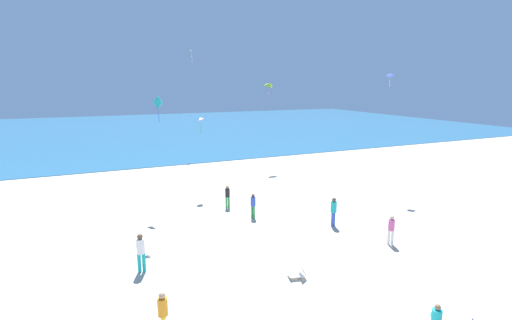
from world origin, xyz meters
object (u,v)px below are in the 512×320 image
at_px(person_5, 163,312).
at_px(kite_blue, 390,75).
at_px(person_0, 391,228).
at_px(person_7, 437,316).
at_px(person_6, 141,250).
at_px(kite_teal, 158,103).
at_px(kite_lime, 269,85).
at_px(person_2, 228,195).
at_px(beach_chair_mid_beach, 298,272).
at_px(kite_green, 192,51).
at_px(person_1, 253,204).
at_px(kite_purple, 200,119).
at_px(person_4, 334,210).

bearing_deg(person_5, kite_blue, 45.00).
bearing_deg(person_0, person_7, -172.48).
height_order(person_6, kite_teal, kite_teal).
xyz_separation_m(person_7, kite_lime, (4.77, 22.36, 7.16)).
xyz_separation_m(person_5, kite_teal, (2.02, 12.15, 5.50)).
bearing_deg(kite_lime, person_2, -127.88).
bearing_deg(person_5, person_7, -3.17).
distance_m(beach_chair_mid_beach, kite_green, 29.51).
height_order(person_2, person_7, person_2).
bearing_deg(kite_blue, beach_chair_mid_beach, -144.94).
bearing_deg(person_5, person_1, 67.62).
height_order(person_0, kite_lime, kite_lime).
bearing_deg(person_0, kite_teal, 79.21).
relative_size(person_6, kite_blue, 1.79).
relative_size(person_5, kite_green, 1.08).
xyz_separation_m(person_5, kite_lime, (12.84, 19.59, 6.54)).
bearing_deg(kite_blue, kite_teal, 170.09).
bearing_deg(beach_chair_mid_beach, kite_teal, -60.08).
relative_size(kite_purple, kite_lime, 0.77).
bearing_deg(kite_lime, person_4, -101.99).
relative_size(person_7, kite_teal, 0.42).
relative_size(person_6, kite_purple, 1.44).
distance_m(person_5, kite_purple, 15.47).
height_order(kite_green, kite_blue, kite_green).
xyz_separation_m(person_4, kite_green, (-1.49, 23.56, 9.87)).
height_order(person_7, kite_blue, kite_blue).
bearing_deg(person_1, person_7, 80.08).
xyz_separation_m(kite_blue, kite_purple, (-11.99, 4.46, -2.88)).
xyz_separation_m(person_1, kite_purple, (-1.33, 5.89, 4.35)).
height_order(person_5, kite_lime, kite_lime).
distance_m(person_0, kite_purple, 13.82).
xyz_separation_m(person_2, kite_lime, (7.25, 9.32, 6.58)).
bearing_deg(kite_blue, person_6, -163.10).
distance_m(person_7, kite_blue, 17.09).
height_order(kite_blue, kite_lime, kite_blue).
bearing_deg(person_1, kite_green, -114.24).
relative_size(person_2, kite_lime, 0.96).
height_order(person_1, kite_blue, kite_blue).
height_order(kite_purple, kite_lime, kite_lime).
relative_size(person_1, person_6, 0.87).
height_order(person_1, kite_teal, kite_teal).
relative_size(person_7, kite_lime, 0.45).
xyz_separation_m(person_5, person_7, (8.07, -2.77, -0.62)).
height_order(person_6, kite_lime, kite_lime).
bearing_deg(kite_blue, kite_green, 114.30).
xyz_separation_m(beach_chair_mid_beach, kite_purple, (-0.41, 12.59, 4.92)).
relative_size(kite_blue, kite_teal, 0.59).
relative_size(person_4, kite_purple, 1.40).
bearing_deg(person_0, kite_green, 42.80).
bearing_deg(person_4, kite_teal, 19.00).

